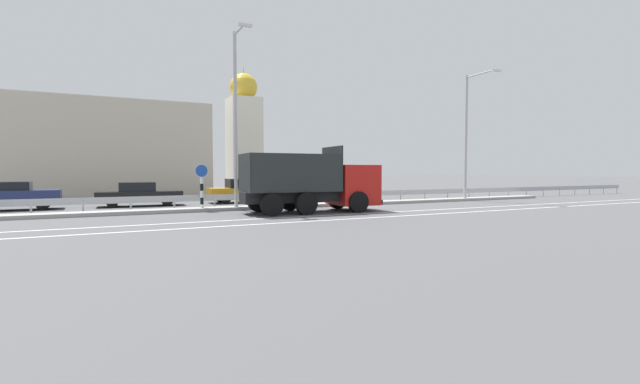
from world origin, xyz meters
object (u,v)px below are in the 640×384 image
street_lamp_2 (469,130)px  church_tower (244,132)px  parked_car_2 (139,194)px  median_road_sign (202,187)px  dump_truck (326,187)px  parked_car_3 (244,191)px  street_lamp_1 (236,112)px  parked_car_4 (322,189)px  parked_car_1 (13,196)px

street_lamp_2 → church_tower: (-7.40, 27.87, 1.80)m
parked_car_2 → median_road_sign: bearing=30.6°
dump_truck → parked_car_3: size_ratio=1.50×
dump_truck → street_lamp_1: size_ratio=0.76×
dump_truck → parked_car_4: bearing=157.2°
street_lamp_1 → street_lamp_2: street_lamp_1 is taller
street_lamp_2 → parked_car_2: 21.49m
median_road_sign → parked_car_3: 6.30m
parked_car_1 → parked_car_3: (12.37, 0.08, 0.01)m
street_lamp_1 → parked_car_1: 12.42m
median_road_sign → street_lamp_1: (1.74, -0.27, 3.84)m
parked_car_1 → dump_truck: bearing=58.9°
dump_truck → parked_car_2: (-8.17, 7.85, -0.52)m
parked_car_3 → parked_car_1: bearing=-87.9°
street_lamp_2 → parked_car_4: street_lamp_2 is taller
parked_car_1 → parked_car_4: bearing=89.8°
dump_truck → street_lamp_2: 12.98m
street_lamp_2 → parked_car_1: street_lamp_2 is taller
street_lamp_2 → parked_car_1: (-26.46, 5.42, -4.07)m
parked_car_4 → parked_car_3: bearing=98.7°
dump_truck → street_lamp_1: (-3.84, 2.63, 3.84)m
street_lamp_1 → dump_truck: bearing=-34.4°
parked_car_2 → church_tower: size_ratio=0.33×
street_lamp_2 → street_lamp_1: bearing=179.4°
median_road_sign → parked_car_1: size_ratio=0.55×
parked_car_4 → church_tower: (0.74, 21.84, 5.88)m
parked_car_1 → parked_car_4: size_ratio=0.89×
parked_car_3 → street_lamp_2: bearing=70.4°
parked_car_2 → parked_car_4: bearing=95.9°
dump_truck → parked_car_2: 11.34m
dump_truck → street_lamp_2: street_lamp_2 is taller
median_road_sign → street_lamp_2: bearing=-1.4°
street_lamp_1 → street_lamp_2: 16.06m
dump_truck → street_lamp_1: bearing=-121.5°
dump_truck → parked_car_3: bearing=-164.0°
street_lamp_1 → street_lamp_2: size_ratio=1.07×
church_tower → parked_car_1: bearing=-130.3°
parked_car_3 → parked_car_4: (5.95, 0.53, -0.01)m
street_lamp_2 → parked_car_3: street_lamp_2 is taller
parked_car_2 → church_tower: (13.00, 22.48, 5.92)m
parked_car_4 → parked_car_2: bearing=96.7°
dump_truck → median_road_sign: size_ratio=2.94×
parked_car_4 → church_tower: 22.63m
street_lamp_1 → parked_car_4: size_ratio=1.90×
street_lamp_1 → parked_car_4: street_lamp_1 is taller
dump_truck → parked_car_1: (-14.24, 7.89, -0.46)m
dump_truck → parked_car_1: 16.28m
street_lamp_1 → parked_car_3: street_lamp_1 is taller
median_road_sign → street_lamp_2: size_ratio=0.28×
dump_truck → parked_car_3: (-1.87, 7.97, -0.45)m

